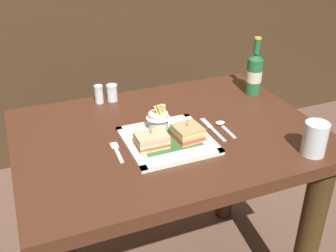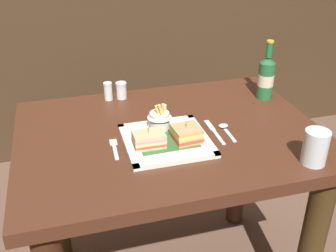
# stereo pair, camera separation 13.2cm
# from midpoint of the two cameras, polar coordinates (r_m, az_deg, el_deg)

# --- Properties ---
(dining_table) EXTENTS (1.03, 0.75, 0.74)m
(dining_table) POSITION_cam_midpoint_polar(r_m,az_deg,el_deg) (1.46, -2.54, -6.29)
(dining_table) COLOR #4B2718
(dining_table) RESTS_ON ground_plane
(square_plate) EXTENTS (0.27, 0.27, 0.02)m
(square_plate) POSITION_cam_midpoint_polar(r_m,az_deg,el_deg) (1.30, -2.97, -2.18)
(square_plate) COLOR white
(square_plate) RESTS_ON dining_table
(sandwich_half_left) EXTENTS (0.10, 0.07, 0.08)m
(sandwich_half_left) POSITION_cam_midpoint_polar(r_m,az_deg,el_deg) (1.26, -5.33, -2.14)
(sandwich_half_left) COLOR beige
(sandwich_half_left) RESTS_ON square_plate
(sandwich_half_right) EXTENTS (0.09, 0.09, 0.07)m
(sandwich_half_right) POSITION_cam_midpoint_polar(r_m,az_deg,el_deg) (1.29, -0.11, -1.06)
(sandwich_half_right) COLOR tan
(sandwich_half_right) RESTS_ON square_plate
(fries_cup) EXTENTS (0.08, 0.08, 0.10)m
(fries_cup) POSITION_cam_midpoint_polar(r_m,az_deg,el_deg) (1.35, -4.18, 1.07)
(fries_cup) COLOR white
(fries_cup) RESTS_ON square_plate
(beer_bottle) EXTENTS (0.06, 0.06, 0.23)m
(beer_bottle) POSITION_cam_midpoint_polar(r_m,az_deg,el_deg) (1.65, 9.88, 7.34)
(beer_bottle) COLOR #276A37
(beer_bottle) RESTS_ON dining_table
(water_glass) EXTENTS (0.07, 0.07, 0.11)m
(water_glass) POSITION_cam_midpoint_polar(r_m,az_deg,el_deg) (1.28, 17.31, -2.10)
(water_glass) COLOR silver
(water_glass) RESTS_ON dining_table
(fork) EXTENTS (0.03, 0.12, 0.00)m
(fork) POSITION_cam_midpoint_polar(r_m,az_deg,el_deg) (1.28, -10.22, -3.56)
(fork) COLOR silver
(fork) RESTS_ON dining_table
(knife) EXTENTS (0.02, 0.17, 0.00)m
(knife) POSITION_cam_midpoint_polar(r_m,az_deg,el_deg) (1.39, 3.53, -0.40)
(knife) COLOR silver
(knife) RESTS_ON dining_table
(spoon) EXTENTS (0.04, 0.12, 0.01)m
(spoon) POSITION_cam_midpoint_polar(r_m,az_deg,el_deg) (1.41, 5.01, 0.09)
(spoon) COLOR silver
(spoon) RESTS_ON dining_table
(salt_shaker) EXTENTS (0.03, 0.03, 0.07)m
(salt_shaker) POSITION_cam_midpoint_polar(r_m,az_deg,el_deg) (1.60, -12.10, 4.23)
(salt_shaker) COLOR silver
(salt_shaker) RESTS_ON dining_table
(pepper_shaker) EXTENTS (0.04, 0.04, 0.07)m
(pepper_shaker) POSITION_cam_midpoint_polar(r_m,az_deg,el_deg) (1.61, -10.26, 4.47)
(pepper_shaker) COLOR silver
(pepper_shaker) RESTS_ON dining_table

